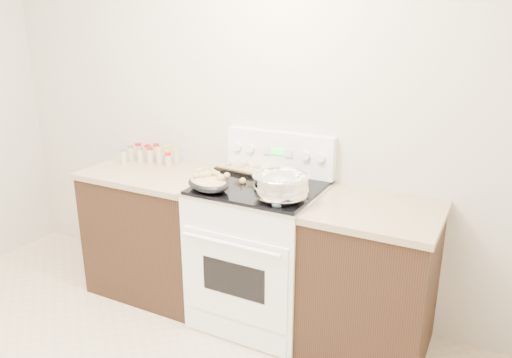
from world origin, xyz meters
The scene contains 9 objects.
counter_left centered at (-0.48, 1.43, 0.46)m, with size 0.93×0.67×0.92m.
counter_right centered at (1.08, 1.43, 0.46)m, with size 0.73×0.67×0.92m.
kitchen_range centered at (0.35, 1.42, 0.49)m, with size 0.78×0.73×1.22m.
mixing_bowl centered at (0.57, 1.26, 1.02)m, with size 0.39×0.39×0.19m.
roasting_pan centered at (0.11, 1.20, 0.99)m, with size 0.37×0.32×0.11m.
baking_sheet centered at (0.16, 1.67, 0.96)m, with size 0.46×0.35×0.06m.
wooden_spoon centered at (0.26, 1.44, 0.95)m, with size 0.17×0.21×0.04m.
blue_ladle centered at (0.60, 1.17, 0.98)m, with size 0.10×0.29×0.11m.
spice_jars centered at (-0.63, 1.58, 0.98)m, with size 0.40×0.23×0.13m.
Camera 1 is at (1.68, -1.19, 1.96)m, focal length 35.00 mm.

